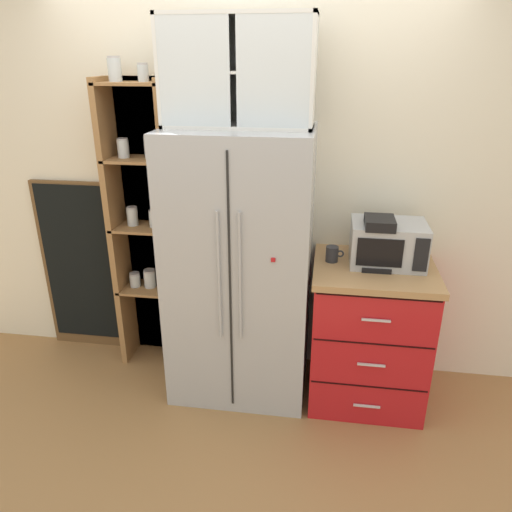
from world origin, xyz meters
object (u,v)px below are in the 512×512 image
(refrigerator, at_px, (240,268))
(coffee_maker, at_px, (377,241))
(microwave, at_px, (388,243))
(bottle_green, at_px, (377,250))
(chalkboard_menu, at_px, (82,267))
(bottle_amber, at_px, (376,243))
(mug_charcoal, at_px, (332,254))

(refrigerator, height_order, coffee_maker, refrigerator)
(refrigerator, bearing_deg, microwave, 3.39)
(bottle_green, distance_m, chalkboard_menu, 2.15)
(bottle_amber, bearing_deg, mug_charcoal, -170.40)
(microwave, distance_m, bottle_amber, 0.07)
(bottle_amber, distance_m, bottle_green, 0.12)
(microwave, height_order, mug_charcoal, microwave)
(refrigerator, distance_m, bottle_amber, 0.85)
(refrigerator, relative_size, bottle_green, 6.28)
(refrigerator, bearing_deg, bottle_amber, 5.39)
(coffee_maker, bearing_deg, bottle_amber, 90.00)
(microwave, xyz_separation_m, chalkboard_menu, (-2.15, 0.25, -0.41))
(refrigerator, bearing_deg, coffee_maker, 0.76)
(microwave, xyz_separation_m, coffee_maker, (-0.07, -0.04, 0.03))
(mug_charcoal, height_order, bottle_amber, bottle_amber)
(microwave, height_order, bottle_amber, bottle_amber)
(microwave, xyz_separation_m, bottle_amber, (-0.07, 0.03, -0.01))
(coffee_maker, height_order, chalkboard_menu, chalkboard_menu)
(coffee_maker, bearing_deg, microwave, 32.07)
(chalkboard_menu, bearing_deg, microwave, -6.59)
(refrigerator, bearing_deg, chalkboard_menu, 166.50)
(refrigerator, relative_size, mug_charcoal, 15.59)
(microwave, bearing_deg, mug_charcoal, -176.73)
(coffee_maker, distance_m, mug_charcoal, 0.28)
(chalkboard_menu, bearing_deg, coffee_maker, -7.94)
(microwave, relative_size, bottle_amber, 1.62)
(microwave, xyz_separation_m, mug_charcoal, (-0.33, -0.02, -0.08))
(refrigerator, xyz_separation_m, microwave, (0.89, 0.05, 0.20))
(microwave, xyz_separation_m, bottle_green, (-0.07, -0.09, -0.01))
(refrigerator, height_order, chalkboard_menu, refrigerator)
(mug_charcoal, xyz_separation_m, chalkboard_menu, (-1.83, 0.27, -0.33))
(chalkboard_menu, bearing_deg, bottle_green, -9.35)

